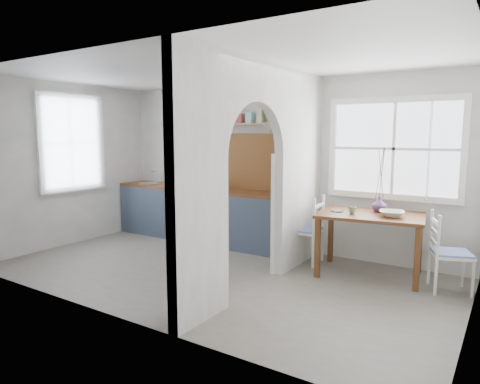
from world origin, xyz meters
The scene contains 26 objects.
floor centered at (0.00, 0.00, 0.00)m, with size 5.80×3.20×0.01m, color gray.
ceiling centered at (0.00, 0.00, 2.60)m, with size 5.80×3.20×0.01m, color silver.
walls centered at (0.00, 0.00, 1.30)m, with size 5.81×3.21×2.60m.
partition centered at (0.70, 0.06, 1.45)m, with size 0.12×3.20×2.60m.
kitchen_window centered at (-2.87, 0.00, 1.65)m, with size 0.10×1.16×1.50m, color white, non-canonical shape.
nook_window centered at (1.80, 1.56, 1.60)m, with size 1.76×0.10×1.30m, color white, non-canonical shape.
counter centered at (-1.13, 1.33, 0.46)m, with size 3.50×0.60×0.90m.
sink centered at (-2.43, 1.30, 0.89)m, with size 0.40×0.40×0.02m, color silver.
backsplash centered at (-0.20, 1.58, 1.35)m, with size 1.65×0.03×0.90m, color brown.
shelf centered at (-0.20, 1.49, 2.01)m, with size 1.75×0.20×0.21m.
pendant_lamp centered at (0.15, 1.15, 1.88)m, with size 0.26×0.26×0.16m, color beige.
utensil_rail centered at (0.61, 0.90, 1.45)m, with size 0.02×0.02×0.50m, color silver.
dining_table centered at (1.68, 1.03, 0.40)m, with size 1.28×0.85×0.80m, color #532E19, non-canonical shape.
chair_left centered at (0.76, 1.08, 0.48)m, with size 0.43×0.43×0.95m, color white, non-canonical shape.
chair_right centered at (2.63, 0.96, 0.46)m, with size 0.42×0.42×0.91m, color white, non-canonical shape.
kettle centered at (0.41, 1.30, 1.00)m, with size 0.17×0.14×0.21m, color white, non-canonical shape.
mug_a centered at (-1.90, 1.19, 0.95)m, with size 0.11×0.11×0.11m, color silver.
mug_b centered at (-1.72, 1.40, 0.95)m, with size 0.14×0.14×0.11m, color silver.
knife_block centered at (-1.35, 1.33, 1.01)m, with size 0.10×0.14×0.22m, color #442619.
jar centered at (-0.91, 1.36, 0.99)m, with size 0.11×0.11×0.18m, color #9E8159.
towel_magenta centered at (0.58, 1.00, 0.28)m, with size 0.02×0.03×0.51m, color #B10F4A.
towel_orange centered at (0.58, 0.95, 0.25)m, with size 0.02×0.03×0.50m, color orange.
bowl centered at (1.95, 0.98, 0.83)m, with size 0.30×0.30×0.07m, color beige.
table_cup centered at (1.48, 0.90, 0.84)m, with size 0.10×0.10×0.09m, color #628F5C.
plate centered at (1.27, 0.95, 0.80)m, with size 0.16×0.16×0.01m, color #2D2424.
vase centered at (1.74, 1.21, 0.89)m, with size 0.19×0.19×0.20m, color #552F5D.
Camera 1 is at (3.17, -4.32, 1.80)m, focal length 32.00 mm.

